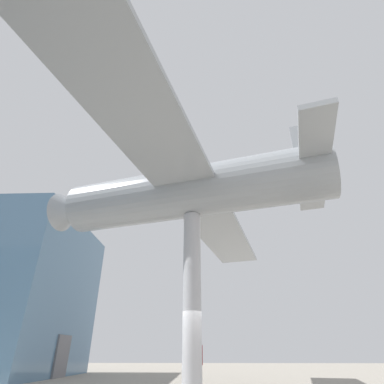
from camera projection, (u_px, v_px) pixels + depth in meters
name	position (u px, v px, depth m)	size (l,w,h in m)	color
support_pylon_central	(192.00, 297.00, 9.96)	(0.62, 0.62, 5.92)	#B7B7BC
suspended_airplane	(187.00, 192.00, 11.91)	(20.78, 12.22, 3.16)	#93999E
visitor_person	(197.00, 359.00, 11.59)	(0.40, 0.46, 1.87)	#2D3D56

